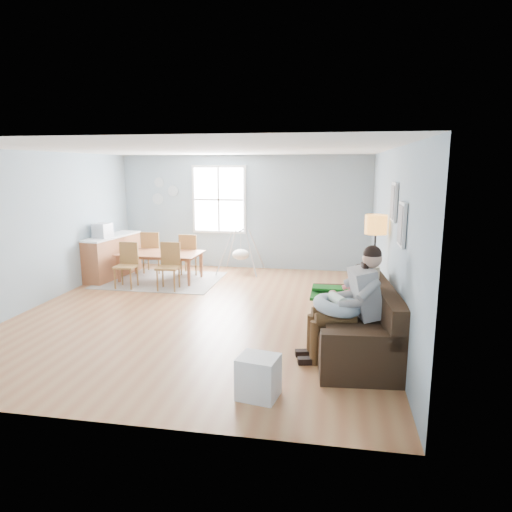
% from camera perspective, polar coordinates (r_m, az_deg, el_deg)
% --- Properties ---
extents(room, '(8.40, 9.40, 3.90)m').
position_cam_1_polar(room, '(7.52, -6.98, 10.94)').
color(room, '#AA643C').
extents(window, '(1.32, 0.08, 1.62)m').
position_cam_1_polar(window, '(11.05, -4.65, 7.04)').
color(window, white).
rests_on(window, room).
extents(pictures, '(0.05, 1.34, 0.74)m').
position_cam_1_polar(pictures, '(6.23, 17.28, 5.23)').
color(pictures, white).
rests_on(pictures, room).
extents(wall_plates, '(0.67, 0.02, 0.66)m').
position_cam_1_polar(wall_plates, '(11.48, -11.52, 7.91)').
color(wall_plates, '#91A1AF').
rests_on(wall_plates, room).
extents(sofa, '(1.15, 2.32, 0.91)m').
position_cam_1_polar(sofa, '(6.34, 12.59, -8.64)').
color(sofa, black).
rests_on(sofa, room).
extents(green_throw, '(1.03, 0.86, 0.04)m').
position_cam_1_polar(green_throw, '(6.96, 11.19, -4.58)').
color(green_throw, '#16631E').
rests_on(green_throw, sofa).
extents(beige_pillow, '(0.20, 0.52, 0.51)m').
position_cam_1_polar(beige_pillow, '(6.79, 14.10, -3.05)').
color(beige_pillow, tan).
rests_on(beige_pillow, sofa).
extents(father, '(1.11, 0.63, 1.49)m').
position_cam_1_polar(father, '(5.87, 11.82, -5.40)').
color(father, '#9A9B9D').
rests_on(father, sofa).
extents(nursing_pillow, '(0.64, 0.62, 0.25)m').
position_cam_1_polar(nursing_pillow, '(5.88, 10.11, -6.10)').
color(nursing_pillow, '#ABC8D5').
rests_on(nursing_pillow, father).
extents(infant, '(0.26, 0.40, 0.15)m').
position_cam_1_polar(infant, '(5.89, 10.02, -5.27)').
color(infant, silver).
rests_on(infant, nursing_pillow).
extents(toddler, '(0.58, 0.29, 0.91)m').
position_cam_1_polar(toddler, '(6.39, 11.78, -4.21)').
color(toddler, white).
rests_on(toddler, sofa).
extents(floor_lamp, '(0.34, 0.34, 1.69)m').
position_cam_1_polar(floor_lamp, '(7.40, 14.72, 2.73)').
color(floor_lamp, black).
rests_on(floor_lamp, room).
extents(storage_cube, '(0.47, 0.44, 0.46)m').
position_cam_1_polar(storage_cube, '(5.04, 0.21, -14.86)').
color(storage_cube, white).
rests_on(storage_cube, room).
extents(rug, '(2.51, 1.92, 0.01)m').
position_cam_1_polar(rug, '(10.13, -11.81, -2.97)').
color(rug, gray).
rests_on(rug, room).
extents(dining_table, '(1.77, 1.03, 0.61)m').
position_cam_1_polar(dining_table, '(10.06, -11.87, -1.32)').
color(dining_table, brown).
rests_on(dining_table, rug).
extents(chair_sw, '(0.43, 0.43, 0.92)m').
position_cam_1_polar(chair_sw, '(9.65, -15.80, -0.74)').
color(chair_sw, brown).
rests_on(chair_sw, rug).
extents(chair_se, '(0.45, 0.45, 0.94)m').
position_cam_1_polar(chair_se, '(9.29, -10.80, -0.85)').
color(chair_se, brown).
rests_on(chair_se, rug).
extents(chair_nw, '(0.48, 0.48, 0.98)m').
position_cam_1_polar(chair_nw, '(10.74, -12.90, 0.80)').
color(chair_nw, brown).
rests_on(chair_nw, rug).
extents(chair_ne, '(0.44, 0.44, 0.94)m').
position_cam_1_polar(chair_ne, '(10.43, -8.35, 0.54)').
color(chair_ne, brown).
rests_on(chair_ne, rug).
extents(counter, '(0.69, 1.72, 0.94)m').
position_cam_1_polar(counter, '(10.63, -17.53, -0.00)').
color(counter, brown).
rests_on(counter, room).
extents(monitor, '(0.39, 0.37, 0.31)m').
position_cam_1_polar(monitor, '(10.27, -18.67, 3.04)').
color(monitor, silver).
rests_on(monitor, counter).
extents(baby_swing, '(1.00, 1.01, 0.99)m').
position_cam_1_polar(baby_swing, '(10.57, -1.92, 0.27)').
color(baby_swing, silver).
rests_on(baby_swing, room).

